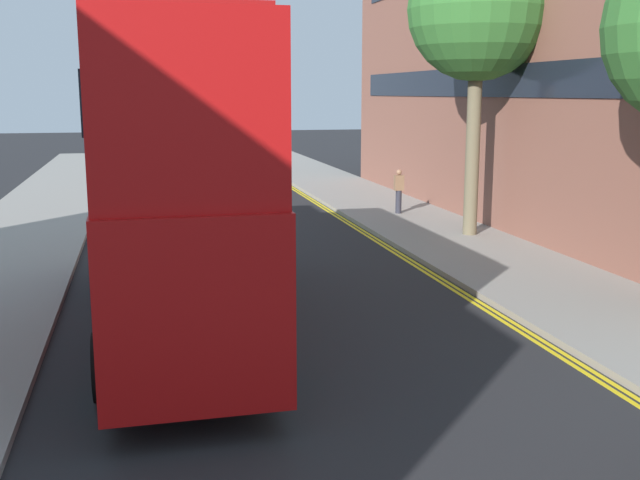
{
  "coord_description": "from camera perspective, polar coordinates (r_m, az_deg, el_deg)",
  "views": [
    {
      "loc": [
        -2.7,
        -2.65,
        4.52
      ],
      "look_at": [
        0.5,
        11.0,
        1.8
      ],
      "focal_mm": 42.77,
      "sensor_mm": 36.0,
      "label": 1
    }
  ],
  "objects": [
    {
      "name": "sidewalk_right",
      "position": [
        21.27,
        12.78,
        -1.38
      ],
      "size": [
        4.0,
        80.0,
        0.14
      ],
      "primitive_type": "cube",
      "color": "gray",
      "rests_on": "ground"
    },
    {
      "name": "kerb_line_outer",
      "position": [
        18.66,
        9.62,
        -3.19
      ],
      "size": [
        0.1,
        56.0,
        0.01
      ],
      "primitive_type": "cube",
      "color": "yellow",
      "rests_on": "ground"
    },
    {
      "name": "kerb_line_inner",
      "position": [
        18.6,
        9.16,
        -3.22
      ],
      "size": [
        0.1,
        56.0,
        0.01
      ],
      "primitive_type": "cube",
      "color": "yellow",
      "rests_on": "ground"
    },
    {
      "name": "double_decker_bus_away",
      "position": [
        14.64,
        -11.12,
        4.93
      ],
      "size": [
        2.9,
        10.84,
        5.64
      ],
      "color": "#B20F0F",
      "rests_on": "ground"
    },
    {
      "name": "pedestrian_far",
      "position": [
        28.19,
        5.91,
        3.71
      ],
      "size": [
        0.34,
        0.22,
        1.62
      ],
      "color": "#2D2D38",
      "rests_on": "sidewalk_right"
    },
    {
      "name": "street_tree_mid",
      "position": [
        24.16,
        11.73,
        16.4
      ],
      "size": [
        4.22,
        4.22,
        8.92
      ],
      "color": "#6B6047",
      "rests_on": "sidewalk_right"
    },
    {
      "name": "townhouse_terrace_right",
      "position": [
        29.35,
        20.99,
        13.98
      ],
      "size": [
        10.08,
        28.0,
        12.84
      ],
      "color": "brown",
      "rests_on": "ground"
    }
  ]
}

